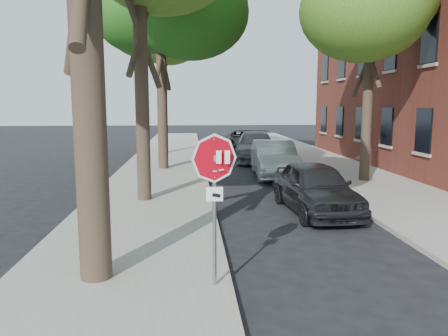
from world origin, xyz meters
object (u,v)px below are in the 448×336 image
Objects in this scene: stop_sign at (214,180)px; car_a at (315,187)px; tree_far at (163,39)px; tree_right at (371,0)px; car_d at (243,140)px; car_c at (256,147)px; car_b at (274,159)px.

car_a is at bearing 58.42° from stop_sign.
tree_right is at bearing -51.66° from tree_far.
stop_sign reaches higher than car_d.
stop_sign is 6.41m from car_a.
tree_right is (8.70, -11.00, 0.00)m from tree_far.
tree_right is at bearing -59.19° from car_c.
car_a is 0.79× the size of car_c.
stop_sign is at bearing -102.77° from car_b.
car_c reaches higher than car_d.
tree_far is 1.92× the size of car_b.
car_c is (-3.38, 7.17, -6.40)m from tree_right.
car_c is 5.67m from car_d.
tree_far is at bearing 149.84° from car_c.
car_d is at bearing 81.83° from stop_sign.
car_c is at bearing 92.89° from car_b.
tree_far is 1.82× the size of car_d.
car_c is at bearing -85.23° from car_d.
car_d is at bearing 19.11° from tree_far.
tree_far is at bearing 128.34° from tree_right.
tree_right is 1.66× the size of car_c.
car_b is (3.30, 11.77, -1.15)m from stop_sign.
car_b is at bearing 86.71° from car_a.
tree_right reaches higher than car_a.
tree_far is at bearing 95.46° from stop_sign.
car_d is (3.30, 22.98, -1.24)m from stop_sign.
car_b is at bearing 154.20° from tree_right.
tree_right is at bearing 56.62° from stop_sign.
tree_right is 1.82× the size of car_d.
tree_far is at bearing 105.35° from car_a.
stop_sign is 0.28× the size of tree_far.
tree_far is 12.54m from car_b.
tree_right is at bearing -70.50° from car_d.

